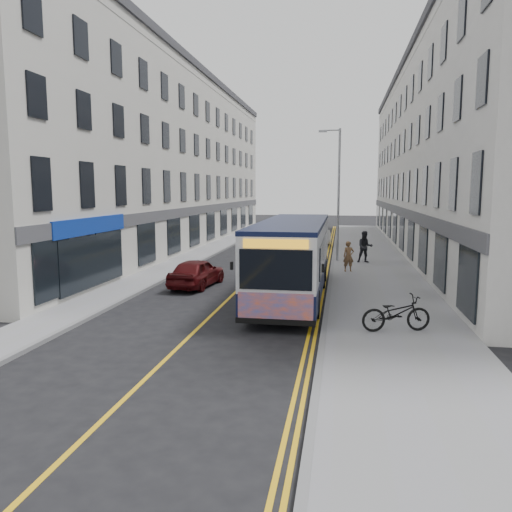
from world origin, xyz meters
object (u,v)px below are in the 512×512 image
at_px(streetlamp, 337,190).
at_px(car_maroon, 197,273).
at_px(pedestrian_near, 349,256).
at_px(pedestrian_far, 365,247).
at_px(car_white, 320,238).
at_px(bicycle, 396,313).
at_px(city_bus, 293,256).

bearing_deg(streetlamp, car_maroon, -124.62).
xyz_separation_m(pedestrian_near, pedestrian_far, (1.00, 3.46, 0.13)).
relative_size(pedestrian_far, car_maroon, 0.48).
relative_size(car_white, car_maroon, 1.00).
xyz_separation_m(bicycle, car_white, (-3.36, 23.69, -0.05)).
height_order(city_bus, pedestrian_far, city_bus).
xyz_separation_m(bicycle, car_maroon, (-8.16, 6.33, -0.02)).
bearing_deg(car_maroon, pedestrian_far, -126.97).
relative_size(city_bus, pedestrian_far, 5.83).
relative_size(pedestrian_near, pedestrian_far, 0.86).
bearing_deg(city_bus, pedestrian_far, 71.25).
relative_size(pedestrian_far, car_white, 0.49).
bearing_deg(city_bus, pedestrian_near, 69.80).
bearing_deg(city_bus, car_white, 89.18).
distance_m(pedestrian_near, car_maroon, 8.40).
height_order(bicycle, car_maroon, car_maroon).
bearing_deg(car_white, pedestrian_far, -66.79).
distance_m(streetlamp, car_maroon, 11.48).
xyz_separation_m(city_bus, car_maroon, (-4.53, 1.52, -1.07)).
relative_size(city_bus, bicycle, 5.11).
xyz_separation_m(pedestrian_near, car_white, (-2.06, 12.54, -0.28)).
bearing_deg(pedestrian_far, car_maroon, -139.25).
height_order(pedestrian_far, car_maroon, pedestrian_far).
distance_m(bicycle, car_maroon, 10.33).
height_order(pedestrian_near, car_white, pedestrian_near).
bearing_deg(pedestrian_near, car_white, 84.44).
bearing_deg(city_bus, car_maroon, 161.52).
bearing_deg(car_maroon, bicycle, 148.73).
bearing_deg(pedestrian_far, bicycle, -94.57).
xyz_separation_m(city_bus, pedestrian_far, (3.33, 9.80, -0.67)).
bearing_deg(streetlamp, city_bus, -98.89).
bearing_deg(car_white, bicycle, -77.33).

